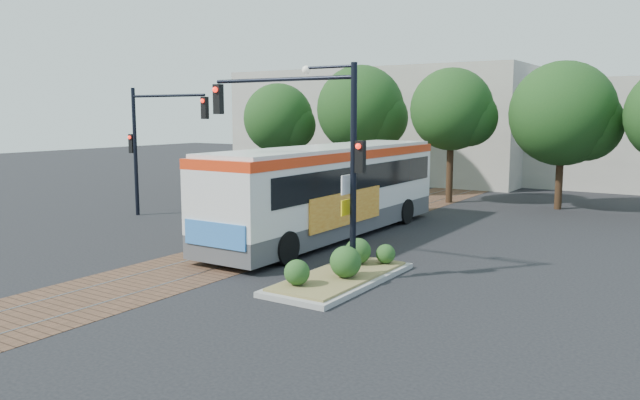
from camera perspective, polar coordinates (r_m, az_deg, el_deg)
The scene contains 10 objects.
ground at distance 21.68m, azimuth -7.75°, elevation -4.98°, with size 120.00×120.00×0.00m, color black.
trackbed at distance 24.78m, azimuth -1.72°, elevation -3.27°, with size 3.60×40.00×0.02m.
tree_row at distance 34.79m, azimuth 11.72°, elevation 7.81°, with size 26.40×5.60×7.67m.
warehouses at distance 47.01m, azimuth 15.17°, elevation 6.43°, with size 40.00×13.00×8.00m.
city_bus at distance 24.41m, azimuth 0.97°, elevation 1.25°, with size 2.93×13.29×3.55m.
traffic_island at distance 18.15m, azimuth 2.08°, elevation -6.40°, with size 2.20×5.20×1.13m.
signal_pole_main at distance 18.18m, azimuth -0.33°, elevation 5.85°, with size 5.49×0.46×6.00m.
signal_pole_left at distance 29.88m, azimuth -15.17°, elevation 5.82°, with size 4.99×0.34×6.00m.
officer at distance 30.01m, azimuth -8.97°, elevation 0.39°, with size 0.68×0.45×1.87m, color black.
parked_car at distance 32.42m, azimuth -5.91°, elevation 0.45°, with size 1.75×4.30×1.25m, color black.
Camera 1 is at (13.79, -16.02, 4.81)m, focal length 35.00 mm.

